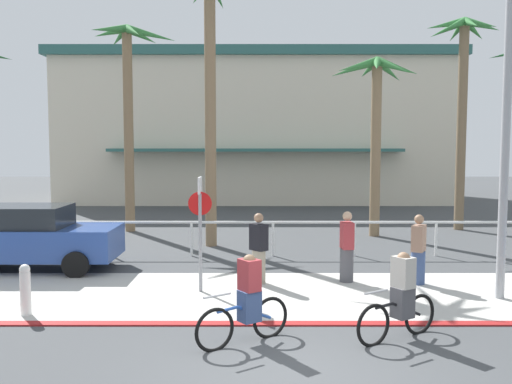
{
  "coord_description": "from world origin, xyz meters",
  "views": [
    {
      "loc": [
        -0.5,
        -7.73,
        3.26
      ],
      "look_at": [
        -0.56,
        6.0,
        2.1
      ],
      "focal_mm": 39.2,
      "sensor_mm": 36.0,
      "label": 1
    }
  ],
  "objects_px": {
    "palm_tree_3": "(213,42)",
    "pedestrian_0": "(421,253)",
    "car_blue_1": "(33,237)",
    "cyclist_blue_1": "(249,301)",
    "stop_sign_bike_lane": "(203,217)",
    "pedestrian_1": "(349,250)",
    "palm_tree_4": "(379,102)",
    "bollard_2": "(28,289)",
    "palm_tree_5": "(465,73)",
    "palm_tree_2": "(131,82)",
    "pedestrian_2": "(261,251)",
    "cyclist_black_0": "(403,298)"
  },
  "relations": [
    {
      "from": "palm_tree_3",
      "to": "cyclist_blue_1",
      "type": "bearing_deg",
      "value": -81.77
    },
    {
      "from": "palm_tree_3",
      "to": "pedestrian_1",
      "type": "xyz_separation_m",
      "value": [
        3.59,
        -4.89,
        -5.7
      ]
    },
    {
      "from": "stop_sign_bike_lane",
      "to": "pedestrian_2",
      "type": "bearing_deg",
      "value": 29.89
    },
    {
      "from": "bollard_2",
      "to": "cyclist_blue_1",
      "type": "height_order",
      "value": "cyclist_blue_1"
    },
    {
      "from": "palm_tree_3",
      "to": "cyclist_black_0",
      "type": "relative_size",
      "value": 5.48
    },
    {
      "from": "stop_sign_bike_lane",
      "to": "palm_tree_2",
      "type": "bearing_deg",
      "value": 111.65
    },
    {
      "from": "palm_tree_3",
      "to": "cyclist_blue_1",
      "type": "xyz_separation_m",
      "value": [
        1.29,
        -8.94,
        -5.8
      ]
    },
    {
      "from": "stop_sign_bike_lane",
      "to": "bollard_2",
      "type": "height_order",
      "value": "stop_sign_bike_lane"
    },
    {
      "from": "palm_tree_3",
      "to": "cyclist_blue_1",
      "type": "distance_m",
      "value": 10.73
    },
    {
      "from": "stop_sign_bike_lane",
      "to": "bollard_2",
      "type": "xyz_separation_m",
      "value": [
        -3.17,
        -1.72,
        -1.16
      ]
    },
    {
      "from": "stop_sign_bike_lane",
      "to": "pedestrian_0",
      "type": "xyz_separation_m",
      "value": [
        5.01,
        0.67,
        -0.92
      ]
    },
    {
      "from": "car_blue_1",
      "to": "pedestrian_1",
      "type": "bearing_deg",
      "value": -9.61
    },
    {
      "from": "cyclist_black_0",
      "to": "cyclist_blue_1",
      "type": "relative_size",
      "value": 1.03
    },
    {
      "from": "palm_tree_2",
      "to": "palm_tree_5",
      "type": "distance_m",
      "value": 12.59
    },
    {
      "from": "palm_tree_2",
      "to": "cyclist_blue_1",
      "type": "bearing_deg",
      "value": -69.08
    },
    {
      "from": "bollard_2",
      "to": "palm_tree_3",
      "type": "distance_m",
      "value": 10.03
    },
    {
      "from": "palm_tree_3",
      "to": "pedestrian_2",
      "type": "height_order",
      "value": "palm_tree_3"
    },
    {
      "from": "bollard_2",
      "to": "cyclist_black_0",
      "type": "relative_size",
      "value": 0.64
    },
    {
      "from": "car_blue_1",
      "to": "bollard_2",
      "type": "bearing_deg",
      "value": -69.38
    },
    {
      "from": "stop_sign_bike_lane",
      "to": "pedestrian_1",
      "type": "relative_size",
      "value": 1.51
    },
    {
      "from": "palm_tree_5",
      "to": "pedestrian_2",
      "type": "distance_m",
      "value": 12.68
    },
    {
      "from": "palm_tree_3",
      "to": "cyclist_blue_1",
      "type": "height_order",
      "value": "palm_tree_3"
    },
    {
      "from": "palm_tree_4",
      "to": "pedestrian_0",
      "type": "height_order",
      "value": "palm_tree_4"
    },
    {
      "from": "bollard_2",
      "to": "palm_tree_4",
      "type": "xyz_separation_m",
      "value": [
        8.65,
        9.48,
        4.26
      ]
    },
    {
      "from": "car_blue_1",
      "to": "cyclist_blue_1",
      "type": "distance_m",
      "value": 7.89
    },
    {
      "from": "palm_tree_3",
      "to": "pedestrian_0",
      "type": "height_order",
      "value": "palm_tree_3"
    },
    {
      "from": "palm_tree_2",
      "to": "pedestrian_0",
      "type": "xyz_separation_m",
      "value": [
        8.53,
        -8.19,
        -4.84
      ]
    },
    {
      "from": "palm_tree_2",
      "to": "palm_tree_5",
      "type": "relative_size",
      "value": 0.96
    },
    {
      "from": "palm_tree_2",
      "to": "palm_tree_5",
      "type": "xyz_separation_m",
      "value": [
        12.58,
        0.43,
        0.38
      ]
    },
    {
      "from": "palm_tree_3",
      "to": "palm_tree_4",
      "type": "distance_m",
      "value": 6.27
    },
    {
      "from": "palm_tree_2",
      "to": "palm_tree_3",
      "type": "distance_m",
      "value": 4.61
    },
    {
      "from": "pedestrian_1",
      "to": "cyclist_black_0",
      "type": "bearing_deg",
      "value": -85.81
    },
    {
      "from": "palm_tree_4",
      "to": "pedestrian_2",
      "type": "relative_size",
      "value": 3.79
    },
    {
      "from": "stop_sign_bike_lane",
      "to": "palm_tree_3",
      "type": "distance_m",
      "value": 7.52
    },
    {
      "from": "cyclist_black_0",
      "to": "palm_tree_3",
      "type": "bearing_deg",
      "value": 113.91
    },
    {
      "from": "palm_tree_4",
      "to": "cyclist_blue_1",
      "type": "bearing_deg",
      "value": -111.92
    },
    {
      "from": "palm_tree_2",
      "to": "palm_tree_5",
      "type": "height_order",
      "value": "palm_tree_5"
    },
    {
      "from": "car_blue_1",
      "to": "pedestrian_1",
      "type": "distance_m",
      "value": 8.16
    },
    {
      "from": "pedestrian_1",
      "to": "cyclist_blue_1",
      "type": "bearing_deg",
      "value": -119.59
    },
    {
      "from": "cyclist_blue_1",
      "to": "pedestrian_1",
      "type": "bearing_deg",
      "value": 60.41
    },
    {
      "from": "palm_tree_2",
      "to": "pedestrian_2",
      "type": "height_order",
      "value": "palm_tree_2"
    },
    {
      "from": "palm_tree_2",
      "to": "stop_sign_bike_lane",
      "type": "bearing_deg",
      "value": -68.35
    },
    {
      "from": "pedestrian_0",
      "to": "palm_tree_4",
      "type": "bearing_deg",
      "value": 86.24
    },
    {
      "from": "stop_sign_bike_lane",
      "to": "pedestrian_1",
      "type": "xyz_separation_m",
      "value": [
        3.38,
        0.88,
        -0.89
      ]
    },
    {
      "from": "car_blue_1",
      "to": "pedestrian_0",
      "type": "xyz_separation_m",
      "value": [
        9.68,
        -1.58,
        -0.11
      ]
    },
    {
      "from": "bollard_2",
      "to": "pedestrian_1",
      "type": "height_order",
      "value": "pedestrian_1"
    },
    {
      "from": "cyclist_black_0",
      "to": "bollard_2",
      "type": "bearing_deg",
      "value": 169.67
    },
    {
      "from": "bollard_2",
      "to": "palm_tree_2",
      "type": "relative_size",
      "value": 0.13
    },
    {
      "from": "cyclist_black_0",
      "to": "car_blue_1",
      "type": "bearing_deg",
      "value": 147.95
    },
    {
      "from": "bollard_2",
      "to": "palm_tree_5",
      "type": "relative_size",
      "value": 0.12
    }
  ]
}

